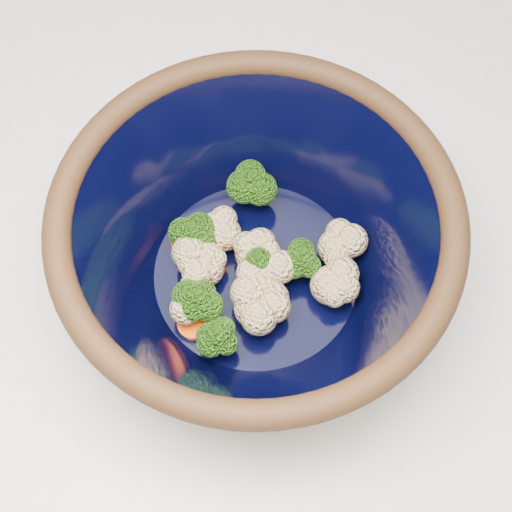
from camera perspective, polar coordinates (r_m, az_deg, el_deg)
ground at (r=1.49m, az=-0.92°, el=-18.40°), size 3.00×3.00×0.00m
counter at (r=1.04m, az=-1.29°, el=-15.14°), size 1.20×1.20×0.90m
mixing_bowl at (r=0.56m, az=0.00°, el=0.59°), size 0.39×0.39×0.14m
vegetable_pile at (r=0.58m, az=-0.71°, el=-0.70°), size 0.16×0.17×0.05m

